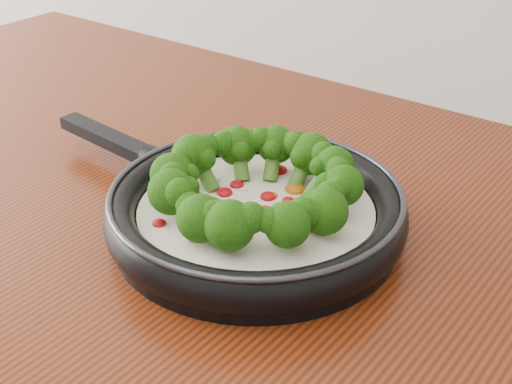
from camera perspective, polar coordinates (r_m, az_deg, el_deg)
The scene contains 1 object.
skillet at distance 0.72m, azimuth -0.21°, elevation -1.05°, with size 0.49×0.33×0.09m.
Camera 1 is at (0.42, 0.57, 1.30)m, focal length 49.62 mm.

